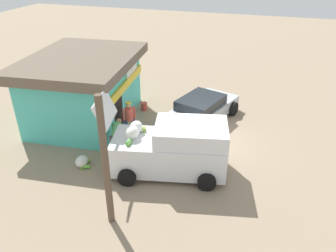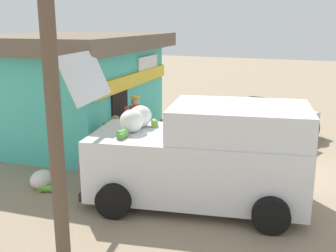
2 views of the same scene
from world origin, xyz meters
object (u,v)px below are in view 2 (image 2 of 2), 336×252
vendor_standing (136,123)px  customer_bending (110,140)px  delivery_van (204,155)px  unloaded_banana_pile (43,180)px  storefront_bar (73,85)px  parked_sedan (256,126)px  paint_bucket (165,126)px

vendor_standing → customer_bending: (-1.27, -0.01, -0.11)m
delivery_van → unloaded_banana_pile: delivery_van is taller
vendor_standing → customer_bending: vendor_standing is taller
delivery_van → vendor_standing: delivery_van is taller
storefront_bar → customer_bending: size_ratio=4.77×
parked_sedan → customer_bending: size_ratio=3.67×
storefront_bar → parked_sedan: (1.33, -5.16, -1.02)m
storefront_bar → customer_bending: 3.46m
vendor_standing → unloaded_banana_pile: 2.82m
vendor_standing → storefront_bar: bearing=70.3°
storefront_bar → customer_bending: storefront_bar is taller
parked_sedan → customer_bending: (-3.52, 2.59, 0.23)m
storefront_bar → paint_bucket: size_ratio=15.78×
unloaded_banana_pile → delivery_van: bearing=-77.9°
parked_sedan → vendor_standing: bearing=130.8°
vendor_standing → paint_bucket: bearing=7.6°
customer_bending → paint_bucket: (3.87, 0.36, -0.61)m
delivery_van → parked_sedan: 4.14m
delivery_van → parked_sedan: delivery_van is taller
parked_sedan → vendor_standing: size_ratio=2.97×
paint_bucket → vendor_standing: bearing=-172.4°
delivery_van → unloaded_banana_pile: 3.50m
customer_bending → paint_bucket: size_ratio=3.30×
parked_sedan → storefront_bar: bearing=104.5°
storefront_bar → customer_bending: (-2.19, -2.57, -0.78)m
unloaded_banana_pile → parked_sedan: bearing=-35.7°
unloaded_banana_pile → paint_bucket: bearing=-5.7°
vendor_standing → paint_bucket: vendor_standing is taller
parked_sedan → unloaded_banana_pile: size_ratio=7.05×
storefront_bar → unloaded_banana_pile: (-3.50, -1.69, -1.42)m
delivery_van → vendor_standing: bearing=52.9°
customer_bending → delivery_van: bearing=-103.6°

